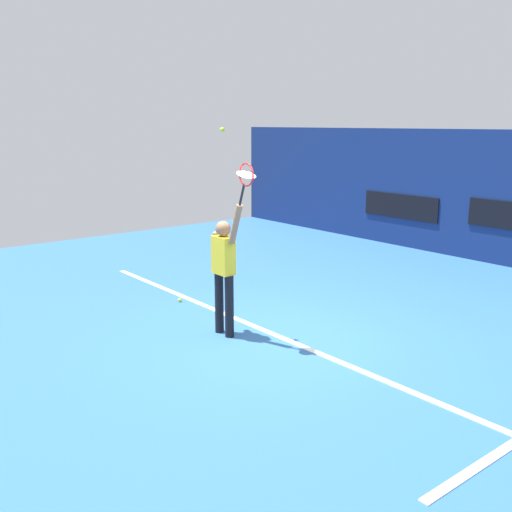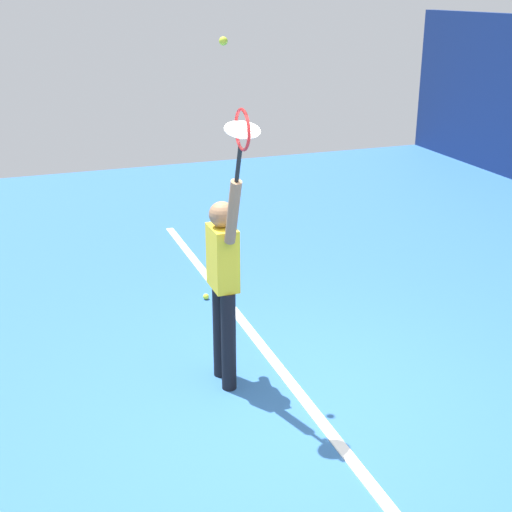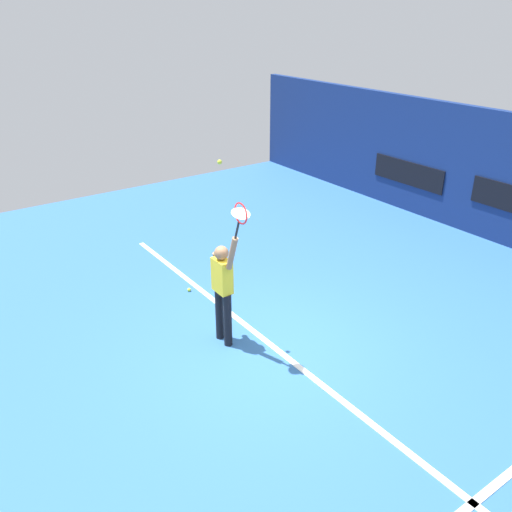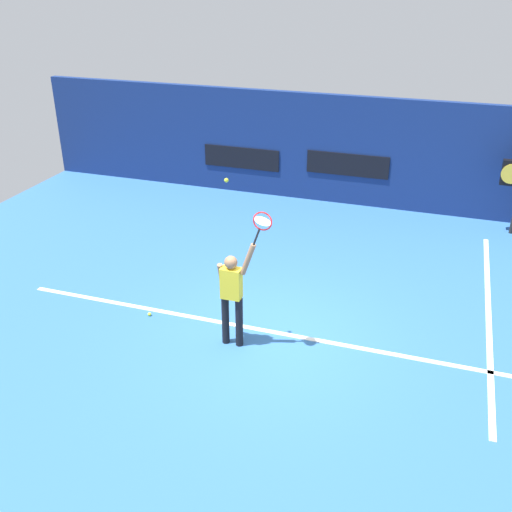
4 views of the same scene
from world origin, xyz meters
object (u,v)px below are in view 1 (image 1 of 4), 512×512
(tennis_racket, at_px, (246,177))
(spare_ball, at_px, (180,300))
(tennis_player, at_px, (224,268))
(tennis_ball, at_px, (222,130))

(tennis_racket, height_order, spare_ball, tennis_racket)
(tennis_racket, xyz_separation_m, spare_ball, (-2.32, 0.34, -2.31))
(tennis_player, bearing_deg, tennis_ball, 144.37)
(tennis_racket, relative_size, tennis_ball, 9.20)
(tennis_player, distance_m, spare_ball, 2.07)
(tennis_player, relative_size, tennis_racket, 3.15)
(tennis_ball, distance_m, spare_ball, 3.40)
(tennis_racket, bearing_deg, tennis_ball, 174.54)
(tennis_player, bearing_deg, spare_ball, 169.32)
(tennis_ball, xyz_separation_m, spare_ball, (-1.72, 0.29, -2.92))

